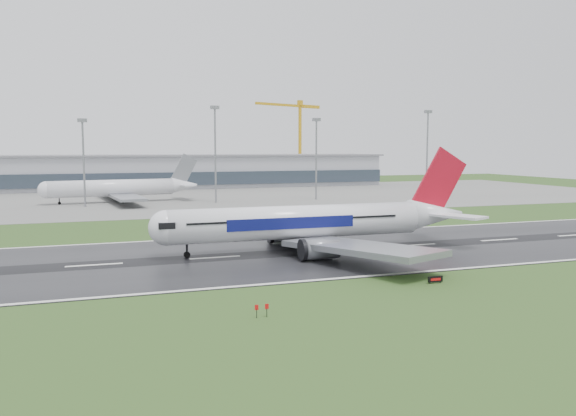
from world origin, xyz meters
name	(u,v)px	position (x,y,z in m)	size (l,w,h in m)	color
ground	(215,258)	(0.00, 0.00, 0.00)	(520.00, 520.00, 0.00)	#274519
runway	(215,258)	(0.00, 0.00, 0.05)	(400.00, 45.00, 0.10)	black
apron	(148,198)	(0.00, 125.00, 0.04)	(400.00, 130.00, 0.08)	slate
terminal	(136,172)	(0.00, 185.00, 7.50)	(240.00, 36.00, 15.00)	#94969F
main_airliner	(319,201)	(20.05, 1.13, 9.29)	(62.26, 59.29, 18.38)	white
parked_airliner	(119,179)	(-10.96, 112.37, 8.23)	(55.63, 51.80, 16.31)	silver
tower_crane	(300,142)	(88.73, 200.00, 22.34)	(45.29, 2.47, 44.68)	gold
runway_sign	(435,280)	(25.80, -28.76, 0.52)	(2.30, 0.26, 1.04)	black
floodmast_2	(84,165)	(-22.15, 100.00, 13.65)	(0.64, 0.64, 27.31)	gray
floodmast_3	(215,156)	(21.00, 100.00, 16.18)	(0.64, 0.64, 32.36)	gray
floodmast_4	(316,161)	(58.64, 100.00, 14.39)	(0.64, 0.64, 28.78)	gray
floodmast_5	(427,155)	(105.60, 100.00, 16.30)	(0.64, 0.64, 32.60)	gray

